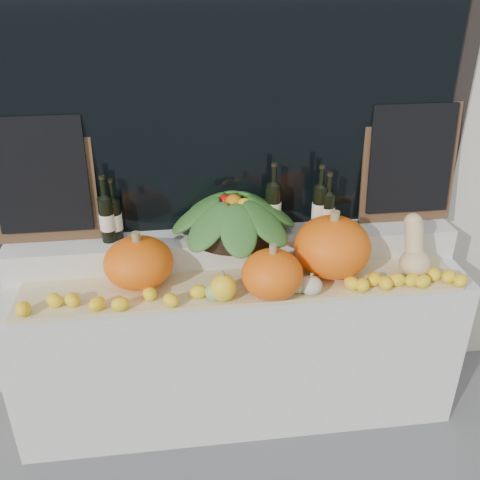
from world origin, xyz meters
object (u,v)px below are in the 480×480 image
(pumpkin_right, at_px, (332,247))
(wine_bottle_tall, at_px, (273,207))
(produce_bowl, at_px, (234,216))
(butternut_squash, at_px, (414,251))
(pumpkin_left, at_px, (139,262))

(pumpkin_right, height_order, wine_bottle_tall, wine_bottle_tall)
(pumpkin_right, height_order, produce_bowl, produce_bowl)
(produce_bowl, bearing_deg, butternut_squash, -16.83)
(pumpkin_left, height_order, wine_bottle_tall, wine_bottle_tall)
(pumpkin_right, height_order, butternut_squash, pumpkin_right)
(pumpkin_left, height_order, butternut_squash, butternut_squash)
(pumpkin_left, xyz_separation_m, butternut_squash, (1.33, -0.07, 0.00))
(produce_bowl, xyz_separation_m, wine_bottle_tall, (0.21, 0.03, 0.02))
(wine_bottle_tall, bearing_deg, produce_bowl, -171.10)
(butternut_squash, xyz_separation_m, produce_bowl, (-0.86, 0.26, 0.12))
(wine_bottle_tall, bearing_deg, butternut_squash, -24.08)
(pumpkin_left, bearing_deg, produce_bowl, 22.24)
(pumpkin_right, distance_m, wine_bottle_tall, 0.37)
(butternut_squash, bearing_deg, pumpkin_right, 173.36)
(pumpkin_right, distance_m, produce_bowl, 0.51)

